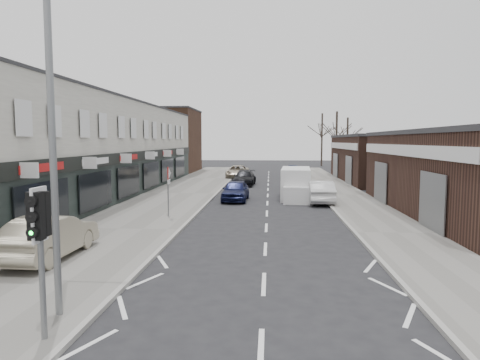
% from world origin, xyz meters
% --- Properties ---
extents(ground, '(160.00, 160.00, 0.00)m').
position_xyz_m(ground, '(0.00, 0.00, 0.00)').
color(ground, black).
rests_on(ground, ground).
extents(pavement_left, '(5.50, 64.00, 0.12)m').
position_xyz_m(pavement_left, '(-6.75, 22.00, 0.06)').
color(pavement_left, slate).
rests_on(pavement_left, ground).
extents(pavement_right, '(3.50, 64.00, 0.12)m').
position_xyz_m(pavement_right, '(5.75, 22.00, 0.06)').
color(pavement_right, slate).
rests_on(pavement_right, ground).
extents(shop_terrace_left, '(8.00, 41.00, 7.10)m').
position_xyz_m(shop_terrace_left, '(-13.50, 19.50, 3.55)').
color(shop_terrace_left, silver).
rests_on(shop_terrace_left, ground).
extents(brick_block_far, '(8.00, 10.00, 8.00)m').
position_xyz_m(brick_block_far, '(-13.50, 45.00, 4.00)').
color(brick_block_far, '#4A2F1F').
rests_on(brick_block_far, ground).
extents(right_unit_far, '(10.00, 16.00, 4.50)m').
position_xyz_m(right_unit_far, '(12.50, 34.00, 2.25)').
color(right_unit_far, '#39221A').
rests_on(right_unit_far, ground).
extents(tree_far_a, '(3.60, 3.60, 8.00)m').
position_xyz_m(tree_far_a, '(9.00, 48.00, 0.00)').
color(tree_far_a, '#382D26').
rests_on(tree_far_a, ground).
extents(tree_far_b, '(3.60, 3.60, 7.50)m').
position_xyz_m(tree_far_b, '(11.50, 54.00, 0.00)').
color(tree_far_b, '#382D26').
rests_on(tree_far_b, ground).
extents(tree_far_c, '(3.60, 3.60, 8.50)m').
position_xyz_m(tree_far_c, '(8.50, 60.00, 0.00)').
color(tree_far_c, '#382D26').
rests_on(tree_far_c, ground).
extents(traffic_light, '(0.28, 0.60, 3.10)m').
position_xyz_m(traffic_light, '(-4.40, -2.02, 2.41)').
color(traffic_light, slate).
rests_on(traffic_light, pavement_left).
extents(street_lamp, '(2.23, 0.22, 8.00)m').
position_xyz_m(street_lamp, '(-4.53, -0.80, 4.62)').
color(street_lamp, slate).
rests_on(street_lamp, pavement_left).
extents(warning_sign, '(0.12, 0.80, 2.70)m').
position_xyz_m(warning_sign, '(-5.16, 12.00, 2.20)').
color(warning_sign, slate).
rests_on(warning_sign, pavement_left).
extents(white_van, '(2.28, 5.72, 2.18)m').
position_xyz_m(white_van, '(2.00, 20.25, 1.03)').
color(white_van, white).
rests_on(white_van, ground).
extents(sedan_on_pavement, '(1.67, 4.53, 1.48)m').
position_xyz_m(sedan_on_pavement, '(-7.37, 3.85, 0.86)').
color(sedan_on_pavement, '#A09680').
rests_on(sedan_on_pavement, pavement_left).
extents(pedestrian, '(0.67, 0.55, 1.60)m').
position_xyz_m(pedestrian, '(-9.06, 6.78, 0.92)').
color(pedestrian, black).
rests_on(pedestrian, pavement_left).
extents(parked_car_left_a, '(1.80, 4.20, 1.41)m').
position_xyz_m(parked_car_left_a, '(-2.20, 19.05, 0.71)').
color(parked_car_left_a, '#13183D').
rests_on(parked_car_left_a, ground).
extents(parked_car_left_b, '(2.16, 4.72, 1.34)m').
position_xyz_m(parked_car_left_b, '(-2.20, 29.17, 0.67)').
color(parked_car_left_b, black).
rests_on(parked_car_left_b, ground).
extents(parked_car_left_c, '(2.38, 5.05, 1.40)m').
position_xyz_m(parked_car_left_c, '(-3.40, 36.77, 0.70)').
color(parked_car_left_c, '#AC9F89').
rests_on(parked_car_left_c, ground).
extents(parked_car_right_a, '(1.65, 4.54, 1.49)m').
position_xyz_m(parked_car_right_a, '(3.50, 18.40, 0.74)').
color(parked_car_right_a, silver).
rests_on(parked_car_right_a, ground).
extents(parked_car_right_b, '(1.72, 3.86, 1.29)m').
position_xyz_m(parked_car_right_b, '(2.20, 27.18, 0.64)').
color(parked_car_right_b, black).
rests_on(parked_car_right_b, ground).
extents(parked_car_right_c, '(1.96, 4.45, 1.27)m').
position_xyz_m(parked_car_right_c, '(2.86, 40.88, 0.64)').
color(parked_car_right_c, '#131B3B').
rests_on(parked_car_right_c, ground).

